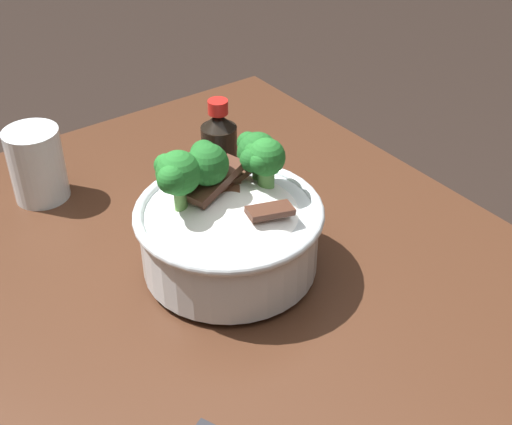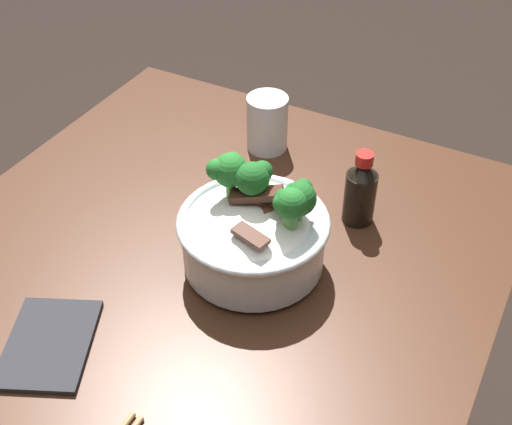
{
  "view_description": "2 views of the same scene",
  "coord_description": "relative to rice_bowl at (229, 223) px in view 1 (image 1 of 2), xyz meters",
  "views": [
    {
      "loc": [
        -0.36,
        0.26,
        1.3
      ],
      "look_at": [
        0.12,
        -0.09,
        0.87
      ],
      "focal_mm": 47.72,
      "sensor_mm": 36.0,
      "label": 1
    },
    {
      "loc": [
        -0.46,
        -0.39,
        1.46
      ],
      "look_at": [
        0.18,
        -0.05,
        0.85
      ],
      "focal_mm": 47.09,
      "sensor_mm": 36.0,
      "label": 2
    }
  ],
  "objects": [
    {
      "name": "rice_bowl",
      "position": [
        0.0,
        0.0,
        0.0
      ],
      "size": [
        0.21,
        0.21,
        0.16
      ],
      "color": "silver",
      "rests_on": "dining_table"
    },
    {
      "name": "drinking_glass",
      "position": [
        0.27,
        0.12,
        -0.02
      ],
      "size": [
        0.07,
        0.07,
        0.1
      ],
      "color": "white",
      "rests_on": "dining_table"
    },
    {
      "name": "soy_sauce_bottle",
      "position": [
        0.16,
        -0.09,
        -0.01
      ],
      "size": [
        0.05,
        0.05,
        0.12
      ],
      "color": "black",
      "rests_on": "dining_table"
    }
  ]
}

